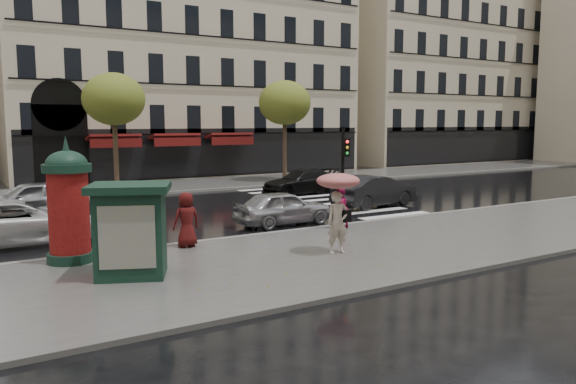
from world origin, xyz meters
TOP-DOWN VIEW (x-y plane):
  - ground at (0.00, 0.00)m, footprint 160.00×160.00m
  - near_sidewalk at (0.00, -0.50)m, footprint 90.00×7.00m
  - far_sidewalk at (0.00, 19.00)m, footprint 90.00×6.00m
  - near_kerb at (0.00, 3.00)m, footprint 90.00×0.25m
  - far_kerb at (0.00, 16.00)m, footprint 90.00×0.25m
  - zebra_crossing at (6.00, 9.60)m, footprint 3.60×11.75m
  - bldg_far_corner at (6.00, 30.00)m, footprint 26.00×14.00m
  - bldg_far_right at (34.00, 30.00)m, footprint 24.00×14.00m
  - tree_far_left at (-2.00, 18.00)m, footprint 3.40×3.40m
  - tree_far_right at (9.00, 18.00)m, footprint 3.40×3.40m
  - woman_umbrella at (-0.49, -0.69)m, footprint 1.26×1.26m
  - woman_red at (1.90, 2.40)m, footprint 0.82×0.70m
  - man_burgundy at (-3.94, 2.40)m, footprint 0.86×0.59m
  - morris_column at (-7.35, 2.31)m, footprint 1.28×1.28m
  - traffic_light at (1.95, 2.27)m, footprint 0.24×0.35m
  - newsstand at (-6.32, -0.00)m, footprint 2.40×2.25m
  - car_silver at (0.85, 4.64)m, footprint 3.95×1.66m
  - car_darkgrey at (6.93, 6.42)m, footprint 4.64×2.15m
  - car_white at (-8.31, 6.01)m, footprint 5.43×2.69m
  - car_black at (6.54, 12.14)m, footprint 4.64×1.92m
  - car_far_silver at (-7.19, 11.67)m, footprint 4.50×1.93m

SIDE VIEW (x-z plane):
  - ground at x=0.00m, z-range 0.00..0.00m
  - zebra_crossing at x=6.00m, z-range 0.00..0.01m
  - near_sidewalk at x=0.00m, z-range 0.00..0.12m
  - far_sidewalk at x=0.00m, z-range 0.00..0.12m
  - near_kerb at x=0.00m, z-range 0.00..0.14m
  - far_kerb at x=0.00m, z-range 0.00..0.14m
  - car_silver at x=0.85m, z-range 0.00..1.34m
  - car_black at x=6.54m, z-range 0.00..1.34m
  - car_darkgrey at x=6.93m, z-range 0.00..1.47m
  - car_white at x=-8.31m, z-range 0.00..1.48m
  - car_far_silver at x=-7.19m, z-range 0.00..1.51m
  - woman_red at x=1.90m, z-range 0.12..1.60m
  - man_burgundy at x=-3.94m, z-range 0.12..1.82m
  - newsstand at x=-6.32m, z-range 0.15..2.46m
  - woman_umbrella at x=-0.49m, z-range 0.51..2.94m
  - morris_column at x=-7.35m, z-range 0.05..3.50m
  - traffic_light at x=1.95m, z-range 0.51..4.17m
  - tree_far_left at x=-2.00m, z-range 1.85..8.49m
  - tree_far_right at x=9.00m, z-range 1.85..8.49m
  - bldg_far_corner at x=6.00m, z-range -0.14..22.76m
  - bldg_far_right at x=34.00m, z-range -0.14..22.76m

